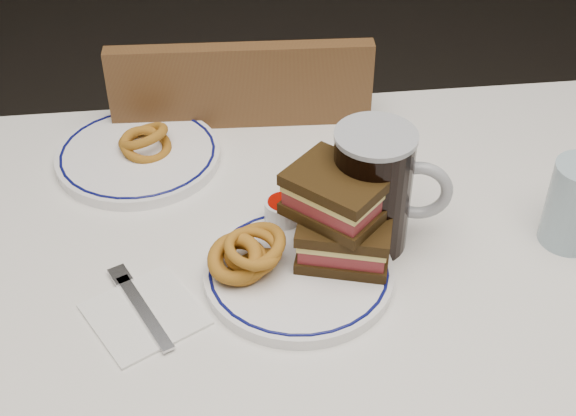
{
  "coord_description": "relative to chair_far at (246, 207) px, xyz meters",
  "views": [
    {
      "loc": [
        -0.06,
        -0.72,
        1.46
      ],
      "look_at": [
        0.03,
        0.03,
        0.84
      ],
      "focal_mm": 50.0,
      "sensor_mm": 36.0,
      "label": 1
    }
  ],
  "objects": [
    {
      "name": "far_plate",
      "position": [
        -0.17,
        -0.2,
        0.28
      ],
      "size": [
        0.24,
        0.24,
        0.02
      ],
      "color": "white",
      "rests_on": "dining_table"
    },
    {
      "name": "main_plate",
      "position": [
        0.04,
        -0.48,
        0.28
      ],
      "size": [
        0.24,
        0.24,
        0.02
      ],
      "color": "white",
      "rests_on": "dining_table"
    },
    {
      "name": "chair_far",
      "position": [
        0.0,
        0.0,
        0.0
      ],
      "size": [
        0.43,
        0.43,
        0.89
      ],
      "color": "#472A17",
      "rests_on": "floor"
    },
    {
      "name": "dining_table",
      "position": [
        0.0,
        -0.48,
        0.16
      ],
      "size": [
        1.27,
        0.87,
        0.75
      ],
      "color": "white",
      "rests_on": "floor"
    },
    {
      "name": "onion_rings_far",
      "position": [
        -0.16,
        -0.19,
        0.3
      ],
      "size": [
        0.09,
        0.09,
        0.06
      ],
      "color": "brown",
      "rests_on": "far_plate"
    },
    {
      "name": "reuben_sandwich",
      "position": [
        0.09,
        -0.45,
        0.34
      ],
      "size": [
        0.15,
        0.15,
        0.12
      ],
      "color": "black",
      "rests_on": "main_plate"
    },
    {
      "name": "napkin_fork",
      "position": [
        -0.16,
        -0.52,
        0.27
      ],
      "size": [
        0.16,
        0.17,
        0.01
      ],
      "color": "white",
      "rests_on": "dining_table"
    },
    {
      "name": "beer_mug",
      "position": [
        0.14,
        -0.42,
        0.36
      ],
      "size": [
        0.15,
        0.1,
        0.17
      ],
      "color": "black",
      "rests_on": "dining_table"
    },
    {
      "name": "ketchup_ramekin",
      "position": [
        0.03,
        -0.38,
        0.3
      ],
      "size": [
        0.05,
        0.05,
        0.03
      ],
      "color": "white",
      "rests_on": "main_plate"
    },
    {
      "name": "water_glass",
      "position": [
        0.4,
        -0.45,
        0.33
      ],
      "size": [
        0.08,
        0.08,
        0.12
      ],
      "primitive_type": "cylinder",
      "color": "#8EA9B7",
      "rests_on": "dining_table"
    },
    {
      "name": "onion_rings_main",
      "position": [
        -0.03,
        -0.47,
        0.31
      ],
      "size": [
        0.11,
        0.09,
        0.08
      ],
      "color": "brown",
      "rests_on": "main_plate"
    }
  ]
}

